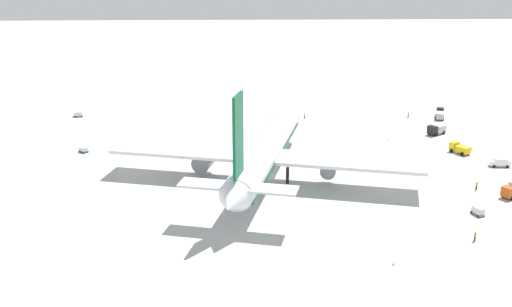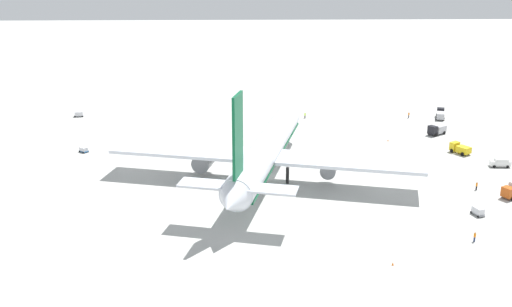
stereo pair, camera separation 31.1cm
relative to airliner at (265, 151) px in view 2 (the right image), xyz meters
The scene contains 16 objects.
ground_plane 6.63m from the airliner, 20.35° to the right, with size 600.00×600.00×0.00m, color #B2B2AD.
airliner is the anchor object (origin of this frame).
service_truck_0 51.38m from the airliner, 71.18° to the right, with size 5.43×4.65×2.46m.
service_truck_3 57.71m from the airliner, 55.69° to the right, with size 4.80×5.62×2.69m.
service_truck_5 72.38m from the airliner, 47.73° to the right, with size 6.43×3.80×2.70m.
service_van 55.09m from the airliner, 83.06° to the right, with size 2.34×4.66×1.97m.
baggage_cart_0 75.46m from the airliner, 44.84° to the left, with size 1.88×3.43×1.51m.
baggage_cart_1 44.66m from the airliner, 116.97° to the right, with size 3.44×2.21×1.53m.
baggage_cart_2 48.41m from the airliner, 65.70° to the left, with size 2.51×2.66×1.24m.
ground_worker_0 66.57m from the airliner, 41.93° to the right, with size 0.51×0.51×1.77m.
ground_worker_1 44.79m from the airliner, 99.71° to the right, with size 0.43×0.43×1.73m.
ground_worker_2 51.98m from the airliner, 15.46° to the right, with size 0.56×0.56×1.75m.
ground_worker_3 45.79m from the airliner, 12.68° to the right, with size 0.52×0.52×1.77m.
ground_worker_4 47.08m from the airliner, 131.74° to the right, with size 0.43×0.43×1.75m.
traffic_cone_0 43.08m from the airliner, 50.99° to the right, with size 0.36×0.36×0.55m, color orange.
traffic_cone_1 43.88m from the airliner, 154.21° to the right, with size 0.36×0.36×0.55m, color orange.
Camera 2 is at (-128.86, 5.70, 48.64)m, focal length 44.02 mm.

